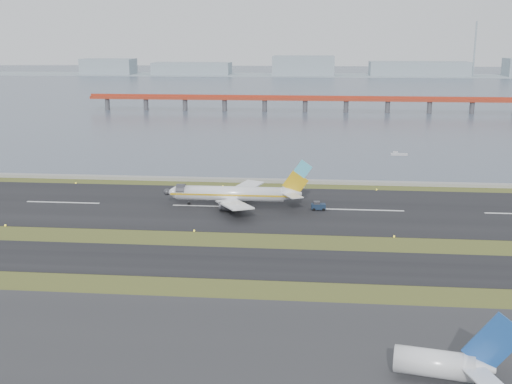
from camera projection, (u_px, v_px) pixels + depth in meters
ground at (188, 242)px, 139.04m from camera, size 1000.00×1000.00×0.00m
apron_strip at (106, 369)px, 85.83m from camera, size 1000.00×50.00×0.10m
taxiway_strip at (176, 260)px, 127.42m from camera, size 1000.00×18.00×0.10m
runway_strip at (210, 206)px, 168.05m from camera, size 1000.00×45.00×0.10m
seawall at (226, 180)px, 196.96m from camera, size 1000.00×2.50×1.00m
bay_water at (288, 85)px, 583.99m from camera, size 1400.00×800.00×1.30m
red_pier at (305, 100)px, 377.28m from camera, size 260.00×5.00×10.20m
far_shoreline at (307, 70)px, 736.06m from camera, size 1400.00×80.00×60.50m
airliner at (236, 194)px, 167.17m from camera, size 38.52×32.89×12.80m
pushback_tug at (318, 206)px, 164.17m from camera, size 3.78×2.43×2.31m
second_airliner_tail at (450, 364)px, 81.51m from camera, size 15.93×13.01×9.86m
workboat_near at (398, 154)px, 240.25m from camera, size 6.32×2.29×1.51m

